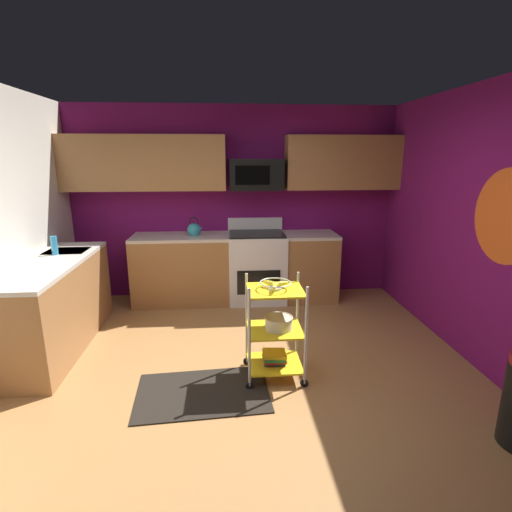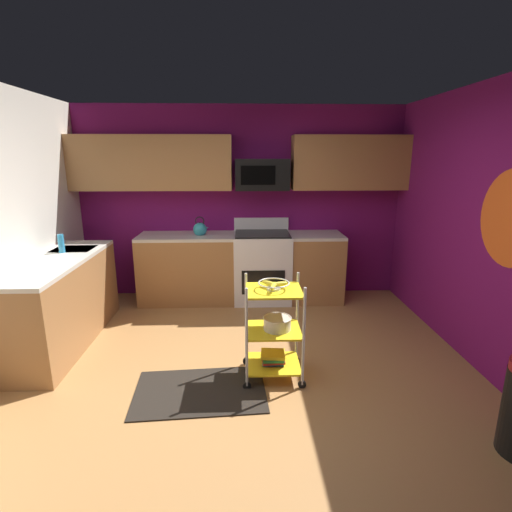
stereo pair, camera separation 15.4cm
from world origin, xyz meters
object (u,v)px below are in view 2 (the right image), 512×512
object	(u,v)px
microwave	(262,175)
kettle	(200,229)
dish_soap_bottle	(61,244)
fruit_bowl	(274,284)
oven_range	(262,266)
rolling_cart	(273,330)
mixing_bowl_large	(277,323)
book_stack	(273,357)

from	to	relation	value
microwave	kettle	size ratio (longest dim) A/B	2.65
dish_soap_bottle	microwave	bearing A→B (deg)	24.96
fruit_bowl	kettle	size ratio (longest dim) A/B	1.03
dish_soap_bottle	oven_range	bearing A→B (deg)	22.70
rolling_cart	mixing_bowl_large	world-z (taller)	rolling_cart
mixing_bowl_large	dish_soap_bottle	xyz separation A→B (m)	(-2.26, 1.03, 0.50)
microwave	rolling_cart	bearing A→B (deg)	-89.97
fruit_bowl	rolling_cart	bearing A→B (deg)	26.57
rolling_cart	kettle	distance (m)	2.20
rolling_cart	dish_soap_bottle	size ratio (longest dim) A/B	4.57
mixing_bowl_large	kettle	bearing A→B (deg)	113.75
microwave	fruit_bowl	world-z (taller)	microwave
book_stack	fruit_bowl	bearing A→B (deg)	-153.43
fruit_bowl	book_stack	bearing A→B (deg)	26.57
book_stack	oven_range	bearing A→B (deg)	90.02
rolling_cart	kettle	bearing A→B (deg)	112.91
oven_range	kettle	distance (m)	0.98
book_stack	rolling_cart	bearing A→B (deg)	0.00
book_stack	microwave	bearing A→B (deg)	90.03
rolling_cart	dish_soap_bottle	distance (m)	2.52
book_stack	kettle	size ratio (longest dim) A/B	0.87
microwave	mixing_bowl_large	bearing A→B (deg)	-89.02
microwave	fruit_bowl	size ratio (longest dim) A/B	2.57
microwave	rolling_cart	distance (m)	2.42
dish_soap_bottle	fruit_bowl	bearing A→B (deg)	-24.81
microwave	rolling_cart	size ratio (longest dim) A/B	0.77
oven_range	microwave	distance (m)	1.23
rolling_cart	kettle	world-z (taller)	kettle
microwave	dish_soap_bottle	xyz separation A→B (m)	(-2.23, -1.04, -0.68)
microwave	mixing_bowl_large	size ratio (longest dim) A/B	2.78
fruit_bowl	dish_soap_bottle	distance (m)	2.46
book_stack	dish_soap_bottle	xyz separation A→B (m)	(-2.23, 1.03, 0.84)
oven_range	kettle	bearing A→B (deg)	-179.73
rolling_cart	fruit_bowl	bearing A→B (deg)	-153.43
microwave	dish_soap_bottle	world-z (taller)	microwave
mixing_bowl_large	book_stack	xyz separation A→B (m)	(-0.03, 0.00, -0.34)
microwave	oven_range	bearing A→B (deg)	-89.74
microwave	mixing_bowl_large	xyz separation A→B (m)	(0.04, -2.07, -1.18)
mixing_bowl_large	fruit_bowl	bearing A→B (deg)	-180.00
mixing_bowl_large	dish_soap_bottle	size ratio (longest dim) A/B	1.26
dish_soap_bottle	kettle	bearing A→B (deg)	33.52
fruit_bowl	oven_range	bearing A→B (deg)	90.02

